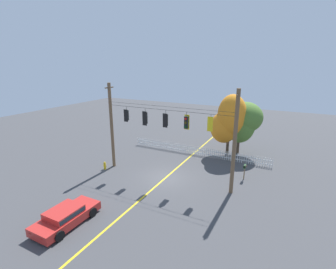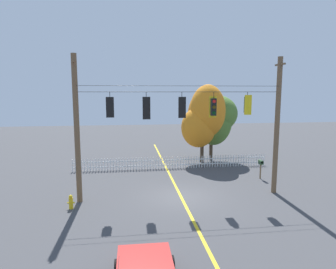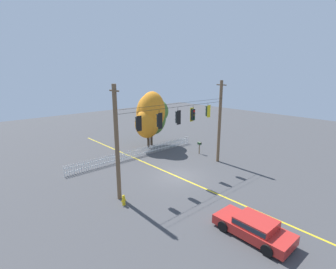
% 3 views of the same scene
% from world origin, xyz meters
% --- Properties ---
extents(ground, '(80.00, 80.00, 0.00)m').
position_xyz_m(ground, '(0.00, 0.00, 0.00)').
color(ground, '#424244').
extents(lane_centerline_stripe, '(0.16, 36.00, 0.01)m').
position_xyz_m(lane_centerline_stripe, '(0.00, 0.00, 0.00)').
color(lane_centerline_stripe, gold).
rests_on(lane_centerline_stripe, ground).
extents(signal_support_span, '(11.99, 1.10, 8.22)m').
position_xyz_m(signal_support_span, '(0.00, -0.00, 4.18)').
color(signal_support_span, brown).
rests_on(signal_support_span, ground).
extents(traffic_signal_eastbound_side, '(0.43, 0.38, 1.40)m').
position_xyz_m(traffic_signal_eastbound_side, '(-4.01, -0.01, 5.35)').
color(traffic_signal_eastbound_side, black).
extents(traffic_signal_northbound_secondary, '(0.43, 0.38, 1.53)m').
position_xyz_m(traffic_signal_northbound_secondary, '(-2.01, -0.01, 5.29)').
color(traffic_signal_northbound_secondary, black).
extents(traffic_signal_westbound_side, '(0.43, 0.38, 1.47)m').
position_xyz_m(traffic_signal_westbound_side, '(0.01, -0.01, 5.32)').
color(traffic_signal_westbound_side, black).
extents(traffic_signal_northbound_primary, '(0.43, 0.38, 1.48)m').
position_xyz_m(traffic_signal_northbound_primary, '(1.88, 0.01, 5.32)').
color(traffic_signal_northbound_primary, black).
extents(traffic_signal_southbound_primary, '(0.43, 0.38, 1.33)m').
position_xyz_m(traffic_signal_southbound_primary, '(3.91, -0.01, 5.44)').
color(traffic_signal_southbound_primary, black).
extents(white_picket_fence, '(15.81, 0.06, 0.98)m').
position_xyz_m(white_picket_fence, '(0.47, 6.64, 0.49)').
color(white_picket_fence, white).
rests_on(white_picket_fence, ground).
extents(autumn_maple_near_fence, '(3.92, 3.53, 6.83)m').
position_xyz_m(autumn_maple_near_fence, '(3.57, 8.35, 4.06)').
color(autumn_maple_near_fence, '#473828').
rests_on(autumn_maple_near_fence, ground).
extents(autumn_maple_mid, '(3.91, 3.74, 5.93)m').
position_xyz_m(autumn_maple_mid, '(4.66, 9.22, 3.93)').
color(autumn_maple_mid, '#473828').
rests_on(autumn_maple_mid, ground).
extents(parked_car, '(2.03, 4.31, 1.15)m').
position_xyz_m(parked_car, '(-2.59, -8.80, 0.61)').
color(parked_car, red).
rests_on(parked_car, ground).
extents(fire_hydrant, '(0.38, 0.22, 0.77)m').
position_xyz_m(fire_hydrant, '(-6.14, -1.04, 0.38)').
color(fire_hydrant, gold).
rests_on(fire_hydrant, ground).
extents(roadside_mailbox, '(0.25, 0.44, 1.38)m').
position_xyz_m(roadside_mailbox, '(6.31, 2.93, 1.12)').
color(roadside_mailbox, brown).
rests_on(roadside_mailbox, ground).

